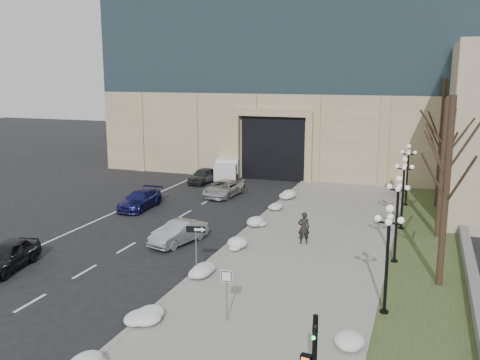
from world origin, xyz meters
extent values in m
plane|color=black|center=(0.00, 0.00, 0.00)|extent=(160.00, 160.00, 0.00)
cube|color=gray|center=(3.50, 14.00, 0.06)|extent=(9.00, 40.00, 0.12)
cube|color=gray|center=(-1.00, 14.00, 0.07)|extent=(0.30, 40.00, 0.14)
cube|color=#364422|center=(10.00, 14.00, 0.05)|extent=(4.00, 40.00, 0.10)
cube|color=slate|center=(12.00, 16.00, 0.35)|extent=(0.50, 30.00, 0.70)
cube|color=tan|center=(-2.00, 42.00, 4.00)|extent=(40.00, 20.00, 8.00)
cube|color=black|center=(-4.00, 33.00, 3.00)|extent=(6.00, 2.50, 6.00)
cube|color=tan|center=(-4.00, 31.60, 6.30)|extent=(7.50, 0.60, 0.60)
cube|color=tan|center=(-7.50, 31.60, 3.00)|extent=(0.60, 0.60, 6.00)
cube|color=tan|center=(-0.50, 31.60, 3.00)|extent=(0.60, 0.60, 6.00)
imported|color=black|center=(-10.45, 4.98, 0.74)|extent=(2.41, 4.55, 1.47)
imported|color=#9DA0A5|center=(-3.98, 11.72, 0.67)|extent=(2.41, 4.27, 1.33)
imported|color=navy|center=(-10.31, 18.27, 0.67)|extent=(2.02, 4.67, 1.34)
imported|color=silver|center=(-5.87, 24.11, 0.65)|extent=(2.57, 4.83, 1.29)
imported|color=#323338|center=(-9.58, 28.46, 0.69)|extent=(1.89, 4.14, 1.38)
imported|color=black|center=(3.08, 13.85, 1.07)|extent=(0.81, 0.67, 1.90)
cube|color=silver|center=(-8.54, 32.78, 0.97)|extent=(3.10, 5.19, 1.94)
cube|color=silver|center=(-7.94, 29.93, 0.87)|extent=(2.32, 1.94, 1.55)
cylinder|color=black|center=(-8.93, 29.92, 0.34)|extent=(0.38, 0.71, 0.68)
cylinder|color=black|center=(-7.03, 30.32, 0.34)|extent=(0.38, 0.71, 0.68)
cylinder|color=black|center=(-9.79, 34.00, 0.34)|extent=(0.38, 0.71, 0.68)
cylinder|color=black|center=(-7.90, 34.40, 0.34)|extent=(0.38, 0.71, 0.68)
cylinder|color=slate|center=(-0.83, 7.22, 1.28)|extent=(0.06, 0.06, 2.57)
cube|color=black|center=(-0.83, 7.22, 2.47)|extent=(0.92, 0.27, 0.32)
cube|color=white|center=(-0.68, 7.23, 2.47)|extent=(0.43, 0.12, 0.12)
cone|color=white|center=(-0.44, 7.29, 2.47)|extent=(0.27, 0.30, 0.26)
cylinder|color=slate|center=(2.36, 3.07, 1.12)|extent=(0.06, 0.06, 2.24)
cube|color=white|center=(2.36, 3.07, 2.03)|extent=(0.49, 0.09, 0.49)
cube|color=black|center=(2.36, 3.04, 2.03)|extent=(0.43, 0.05, 0.43)
cube|color=white|center=(2.36, 3.04, 2.03)|extent=(0.37, 0.04, 0.37)
imported|color=black|center=(7.03, -2.52, 3.01)|extent=(0.23, 0.83, 0.16)
sphere|color=#19E533|center=(7.02, -2.66, 3.05)|extent=(0.11, 0.11, 0.11)
cube|color=black|center=(6.81, -2.49, 2.28)|extent=(0.34, 0.22, 0.32)
ellipsoid|color=white|center=(-0.84, 1.97, 0.30)|extent=(1.10, 1.60, 0.36)
ellipsoid|color=white|center=(-0.33, 7.37, 0.30)|extent=(1.10, 1.60, 0.36)
ellipsoid|color=white|center=(-0.54, 11.64, 0.30)|extent=(1.10, 1.60, 0.36)
ellipsoid|color=white|center=(-0.82, 16.29, 0.30)|extent=(1.10, 1.60, 0.36)
ellipsoid|color=white|center=(-0.68, 20.89, 0.30)|extent=(1.10, 1.60, 0.36)
ellipsoid|color=white|center=(-0.79, 24.49, 0.30)|extent=(1.10, 1.60, 0.36)
ellipsoid|color=white|center=(7.46, 2.51, 0.30)|extent=(1.10, 1.60, 0.36)
cylinder|color=black|center=(8.30, 6.00, 0.10)|extent=(0.36, 0.36, 0.20)
cylinder|color=black|center=(8.30, 6.00, 2.00)|extent=(0.14, 0.14, 4.00)
cylinder|color=black|center=(8.30, 6.00, 4.00)|extent=(0.10, 0.90, 0.10)
cylinder|color=black|center=(8.30, 6.00, 4.00)|extent=(0.90, 0.10, 0.10)
sphere|color=white|center=(8.30, 6.00, 4.60)|extent=(0.32, 0.32, 0.32)
sphere|color=white|center=(8.75, 6.00, 4.15)|extent=(0.28, 0.28, 0.28)
sphere|color=white|center=(7.85, 6.00, 4.15)|extent=(0.28, 0.28, 0.28)
sphere|color=white|center=(8.30, 6.45, 4.15)|extent=(0.28, 0.28, 0.28)
sphere|color=white|center=(8.30, 5.55, 4.15)|extent=(0.28, 0.28, 0.28)
cylinder|color=black|center=(8.30, 12.50, 0.10)|extent=(0.36, 0.36, 0.20)
cylinder|color=black|center=(8.30, 12.50, 2.00)|extent=(0.14, 0.14, 4.00)
cylinder|color=black|center=(8.30, 12.50, 4.00)|extent=(0.10, 0.90, 0.10)
cylinder|color=black|center=(8.30, 12.50, 4.00)|extent=(0.90, 0.10, 0.10)
sphere|color=white|center=(8.30, 12.50, 4.60)|extent=(0.32, 0.32, 0.32)
sphere|color=white|center=(8.75, 12.50, 4.15)|extent=(0.28, 0.28, 0.28)
sphere|color=white|center=(7.85, 12.50, 4.15)|extent=(0.28, 0.28, 0.28)
sphere|color=white|center=(8.30, 12.95, 4.15)|extent=(0.28, 0.28, 0.28)
sphere|color=white|center=(8.30, 12.05, 4.15)|extent=(0.28, 0.28, 0.28)
cylinder|color=black|center=(8.30, 19.00, 0.10)|extent=(0.36, 0.36, 0.20)
cylinder|color=black|center=(8.30, 19.00, 2.00)|extent=(0.14, 0.14, 4.00)
cylinder|color=black|center=(8.30, 19.00, 4.00)|extent=(0.10, 0.90, 0.10)
cylinder|color=black|center=(8.30, 19.00, 4.00)|extent=(0.90, 0.10, 0.10)
sphere|color=white|center=(8.30, 19.00, 4.60)|extent=(0.32, 0.32, 0.32)
sphere|color=white|center=(8.75, 19.00, 4.15)|extent=(0.28, 0.28, 0.28)
sphere|color=white|center=(7.85, 19.00, 4.15)|extent=(0.28, 0.28, 0.28)
sphere|color=white|center=(8.30, 19.45, 4.15)|extent=(0.28, 0.28, 0.28)
sphere|color=white|center=(8.30, 18.55, 4.15)|extent=(0.28, 0.28, 0.28)
cylinder|color=black|center=(8.30, 25.50, 0.10)|extent=(0.36, 0.36, 0.20)
cylinder|color=black|center=(8.30, 25.50, 2.00)|extent=(0.14, 0.14, 4.00)
cylinder|color=black|center=(8.30, 25.50, 4.00)|extent=(0.10, 0.90, 0.10)
cylinder|color=black|center=(8.30, 25.50, 4.00)|extent=(0.90, 0.10, 0.10)
sphere|color=white|center=(8.30, 25.50, 4.60)|extent=(0.32, 0.32, 0.32)
sphere|color=white|center=(8.75, 25.50, 4.15)|extent=(0.28, 0.28, 0.28)
sphere|color=white|center=(7.85, 25.50, 4.15)|extent=(0.28, 0.28, 0.28)
sphere|color=white|center=(8.30, 25.95, 4.15)|extent=(0.28, 0.28, 0.28)
sphere|color=white|center=(8.30, 25.05, 4.15)|extent=(0.28, 0.28, 0.28)
cylinder|color=black|center=(10.50, 10.00, 4.50)|extent=(0.32, 0.32, 9.00)
cylinder|color=black|center=(10.50, 18.00, 4.25)|extent=(0.32, 0.32, 8.50)
cylinder|color=black|center=(10.50, 26.00, 4.75)|extent=(0.32, 0.32, 9.50)
camera|label=1|loc=(9.52, -15.65, 10.00)|focal=40.00mm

